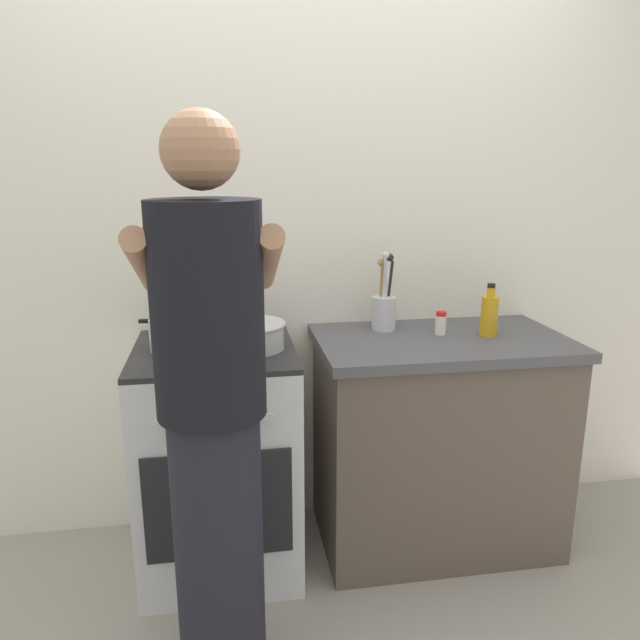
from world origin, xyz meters
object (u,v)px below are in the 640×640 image
oil_bottle (489,315)px  person (213,425)px  stove_range (219,458)px  pot (175,334)px  spice_bottle (441,323)px  mixing_bowl (251,334)px  utensil_crock (384,309)px

oil_bottle → person: person is taller
stove_range → pot: bearing=177.8°
stove_range → spice_bottle: size_ratio=9.43×
stove_range → person: size_ratio=0.53×
stove_range → mixing_bowl: 0.52m
pot → stove_range: bearing=-2.2°
utensil_crock → oil_bottle: 0.42m
utensil_crock → spice_bottle: size_ratio=3.45×
spice_bottle → oil_bottle: oil_bottle is taller
person → stove_range: bearing=90.3°
stove_range → oil_bottle: oil_bottle is taller
spice_bottle → oil_bottle: (0.18, -0.05, 0.04)m
stove_range → utensil_crock: utensil_crock is taller
stove_range → oil_bottle: size_ratio=4.23×
stove_range → pot: pot is taller
stove_range → person: person is taller
pot → utensil_crock: bearing=10.2°
stove_range → mixing_bowl: size_ratio=3.44×
mixing_bowl → person: size_ratio=0.15×
pot → utensil_crock: 0.85m
stove_range → pot: (-0.14, 0.01, 0.51)m
spice_bottle → pot: bearing=-177.7°
stove_range → pot: 0.53m
stove_range → utensil_crock: size_ratio=2.73×
pot → spice_bottle: bearing=2.3°
utensil_crock → person: bearing=-132.4°
spice_bottle → oil_bottle: size_ratio=0.45×
mixing_bowl → oil_bottle: size_ratio=1.23×
utensil_crock → person: size_ratio=0.19×
mixing_bowl → spice_bottle: size_ratio=2.74×
mixing_bowl → utensil_crock: (0.56, 0.18, 0.03)m
pot → utensil_crock: (0.84, 0.15, 0.03)m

